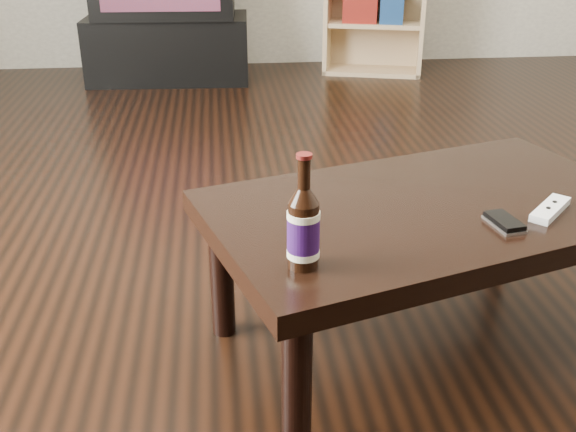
{
  "coord_description": "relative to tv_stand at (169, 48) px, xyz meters",
  "views": [
    {
      "loc": [
        -0.5,
        -1.82,
        1.05
      ],
      "look_at": [
        -0.38,
        -0.66,
        0.51
      ],
      "focal_mm": 42.0,
      "sensor_mm": 36.0,
      "label": 1
    }
  ],
  "objects": [
    {
      "name": "beer_bottle",
      "position": [
        0.45,
        -3.24,
        0.28
      ],
      "size": [
        0.08,
        0.08,
        0.24
      ],
      "rotation": [
        0.0,
        0.0,
        -0.32
      ],
      "color": "black",
      "rests_on": "coffee_table"
    },
    {
      "name": "phone",
      "position": [
        0.92,
        -3.11,
        0.2
      ],
      "size": [
        0.07,
        0.11,
        0.02
      ],
      "rotation": [
        0.0,
        0.0,
        0.18
      ],
      "color": "silver",
      "rests_on": "coffee_table"
    },
    {
      "name": "floor",
      "position": [
        0.79,
        -2.58,
        -0.21
      ],
      "size": [
        5.0,
        6.0,
        0.01
      ],
      "primitive_type": "cube",
      "color": "black",
      "rests_on": "ground"
    },
    {
      "name": "tv_stand",
      "position": [
        0.0,
        0.0,
        0.0
      ],
      "size": [
        1.02,
        0.55,
        0.4
      ],
      "primitive_type": "cube",
      "rotation": [
        0.0,
        0.0,
        -0.05
      ],
      "color": "black",
      "rests_on": "floor"
    },
    {
      "name": "remote",
      "position": [
        1.05,
        -3.05,
        0.2
      ],
      "size": [
        0.14,
        0.14,
        0.02
      ],
      "rotation": [
        0.0,
        0.0,
        -0.77
      ],
      "color": "white",
      "rests_on": "coffee_table"
    },
    {
      "name": "coffee_table",
      "position": [
        0.79,
        -2.97,
        0.14
      ],
      "size": [
        1.19,
        0.9,
        0.4
      ],
      "rotation": [
        0.0,
        0.0,
        0.3
      ],
      "color": "black",
      "rests_on": "floor"
    }
  ]
}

